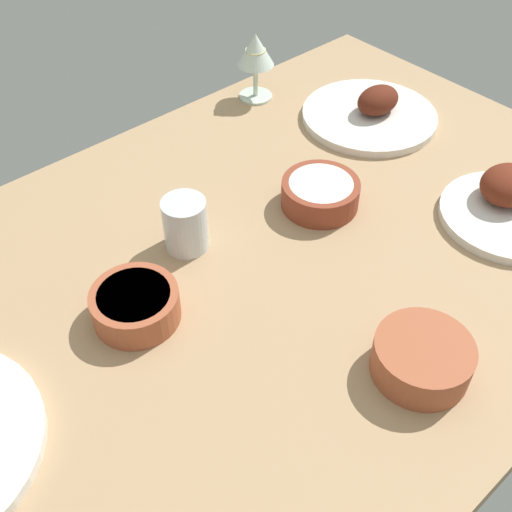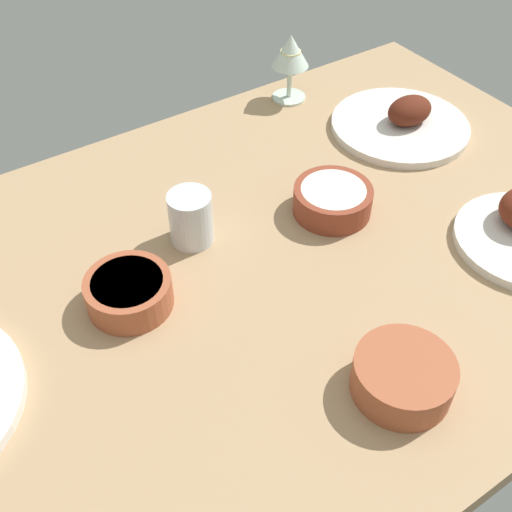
# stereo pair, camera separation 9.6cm
# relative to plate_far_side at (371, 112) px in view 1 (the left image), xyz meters

# --- Properties ---
(dining_table) EXTENTS (1.40, 0.90, 0.04)m
(dining_table) POSITION_rel_plate_far_side_xyz_m (0.45, 0.16, -0.04)
(dining_table) COLOR tan
(dining_table) RESTS_ON ground
(plate_far_side) EXTENTS (0.27, 0.27, 0.07)m
(plate_far_side) POSITION_rel_plate_far_side_xyz_m (0.00, 0.00, 0.00)
(plate_far_side) COLOR silver
(plate_far_side) RESTS_ON dining_table
(plate_center_main) EXTENTS (0.23, 0.23, 0.07)m
(plate_center_main) POSITION_rel_plate_far_side_xyz_m (0.05, 0.35, 0.01)
(plate_center_main) COLOR silver
(plate_center_main) RESTS_ON dining_table
(bowl_onions) EXTENTS (0.13, 0.13, 0.05)m
(bowl_onions) POSITION_rel_plate_far_side_xyz_m (0.42, 0.45, 0.01)
(bowl_onions) COLOR #A35133
(bowl_onions) RESTS_ON dining_table
(bowl_cream) EXTENTS (0.13, 0.13, 0.05)m
(bowl_cream) POSITION_rel_plate_far_side_xyz_m (0.27, 0.12, 0.01)
(bowl_cream) COLOR brown
(bowl_cream) RESTS_ON dining_table
(bowl_soup) EXTENTS (0.13, 0.13, 0.05)m
(bowl_soup) POSITION_rel_plate_far_side_xyz_m (0.65, 0.12, 0.01)
(bowl_soup) COLOR #A35133
(bowl_soup) RESTS_ON dining_table
(wine_glass) EXTENTS (0.08, 0.08, 0.14)m
(wine_glass) POSITION_rel_plate_far_side_xyz_m (0.12, -0.22, 0.08)
(wine_glass) COLOR silver
(wine_glass) RESTS_ON dining_table
(water_tumbler) EXTENTS (0.07, 0.07, 0.09)m
(water_tumbler) POSITION_rel_plate_far_side_xyz_m (0.50, 0.05, 0.03)
(water_tumbler) COLOR silver
(water_tumbler) RESTS_ON dining_table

